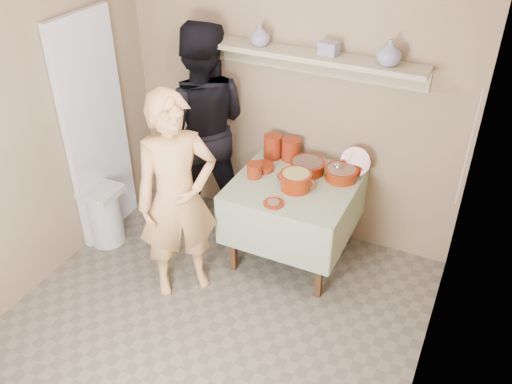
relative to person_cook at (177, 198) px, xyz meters
The scene contains 22 objects.
ground 1.10m from the person_cook, 53.84° to the right, with size 3.50×3.50×0.00m, color #6A6153.
tile_panel 1.13m from the person_cook, 159.65° to the left, with size 0.06×0.70×2.00m, color silver.
plate_stack_a 1.07m from the person_cook, 72.35° to the left, with size 0.16×0.16×0.21m, color maroon.
plate_stack_b 1.15m from the person_cook, 65.46° to the left, with size 0.16×0.16×0.19m, color maroon.
bowl_stack 0.73m from the person_cook, 63.65° to the left, with size 0.12×0.12×0.12m, color maroon.
empty_bowl 0.86m from the person_cook, 66.44° to the left, with size 0.18×0.18×0.05m, color maroon.
propped_lid 1.48m from the person_cook, 44.80° to the left, with size 0.25×0.25×0.02m, color maroon.
vase_right 1.87m from the person_cook, 41.13° to the left, with size 0.18×0.18×0.19m, color navy.
vase_left 1.44m from the person_cook, 80.29° to the left, with size 0.16×0.16×0.17m, color navy.
ceramic_box 1.60m from the person_cook, 55.12° to the left, with size 0.14×0.10×0.10m, color navy.
person_cook is the anchor object (origin of this frame).
person_helper 1.01m from the person_cook, 109.90° to the left, with size 0.92×0.72×1.89m, color black.
room_shell 1.03m from the person_cook, 53.84° to the right, with size 3.04×3.54×2.62m.
serving_table 1.00m from the person_cook, 47.50° to the left, with size 0.97×0.97×0.76m.
cazuela_meat_a 1.14m from the person_cook, 53.13° to the left, with size 0.30×0.30×0.10m.
cazuela_meat_b 1.35m from the person_cook, 43.55° to the left, with size 0.28×0.28×0.10m.
ladle 1.32m from the person_cook, 44.30° to the left, with size 0.08×0.26×0.19m.
cazuela_rice 0.94m from the person_cook, 42.23° to the left, with size 0.33×0.25×0.14m.
front_plate 0.73m from the person_cook, 29.35° to the left, with size 0.16×0.16×0.03m.
wall_shelf 1.50m from the person_cook, 60.82° to the left, with size 1.80×0.25×0.21m.
trash_bin 1.11m from the person_cook, 168.38° to the left, with size 0.32×0.32×0.56m.
electrical_cord 2.13m from the person_cook, 26.08° to the left, with size 0.01×0.05×0.90m.
Camera 1 is at (1.56, -2.21, 3.09)m, focal length 38.00 mm.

